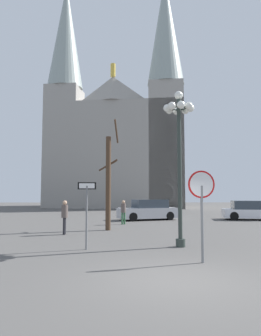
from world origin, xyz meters
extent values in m
plane|color=#514F4C|center=(0.00, 0.00, 0.00)|extent=(120.00, 120.00, 0.00)
cube|color=gray|center=(-2.18, 38.38, 7.26)|extent=(20.32, 13.37, 14.51)
pyramid|color=gray|center=(-2.76, 33.93, 16.26)|extent=(6.87, 2.85, 3.50)
cylinder|color=gold|center=(-2.76, 33.93, 18.91)|extent=(0.70, 0.70, 1.80)
cube|color=gray|center=(-9.75, 36.17, 8.51)|extent=(5.17, 5.17, 17.02)
cone|color=gray|center=(-9.75, 36.17, 25.07)|extent=(5.07, 5.07, 16.10)
cube|color=gray|center=(4.57, 34.28, 8.51)|extent=(5.17, 5.17, 17.02)
cone|color=gray|center=(4.57, 34.28, 25.07)|extent=(5.07, 5.07, 16.10)
cylinder|color=slate|center=(1.11, 1.81, 1.13)|extent=(0.08, 0.08, 2.26)
cylinder|color=red|center=(1.11, 1.81, 2.31)|extent=(0.83, 0.15, 0.83)
cylinder|color=white|center=(1.11, 1.79, 2.31)|extent=(0.72, 0.10, 0.73)
cylinder|color=slate|center=(-2.58, 4.02, 1.16)|extent=(0.07, 0.07, 2.31)
cube|color=black|center=(-2.58, 4.02, 2.31)|extent=(0.67, 0.15, 0.26)
cube|color=white|center=(-2.58, 4.00, 2.31)|extent=(0.56, 0.11, 0.18)
cylinder|color=#2D3833|center=(0.95, 4.51, 2.87)|extent=(0.16, 0.16, 5.74)
cylinder|color=#2D3833|center=(0.95, 4.51, 0.15)|extent=(0.36, 0.36, 0.30)
sphere|color=white|center=(0.95, 4.51, 5.91)|extent=(0.33, 0.33, 0.33)
sphere|color=white|center=(1.41, 4.51, 5.39)|extent=(0.30, 0.30, 0.30)
cylinder|color=#2D3833|center=(1.18, 4.51, 5.39)|extent=(0.05, 0.46, 0.05)
sphere|color=white|center=(1.28, 4.84, 5.39)|extent=(0.30, 0.30, 0.30)
cylinder|color=#2D3833|center=(1.12, 4.67, 5.39)|extent=(0.36, 0.36, 0.05)
sphere|color=white|center=(0.95, 4.97, 5.39)|extent=(0.30, 0.30, 0.30)
cylinder|color=#2D3833|center=(0.95, 4.74, 5.39)|extent=(0.46, 0.05, 0.05)
sphere|color=white|center=(0.62, 4.84, 5.39)|extent=(0.30, 0.30, 0.30)
cylinder|color=#2D3833|center=(0.79, 4.67, 5.39)|extent=(0.36, 0.36, 0.05)
sphere|color=white|center=(0.49, 4.51, 5.39)|extent=(0.30, 0.30, 0.30)
cylinder|color=#2D3833|center=(0.72, 4.51, 5.39)|extent=(0.05, 0.46, 0.05)
sphere|color=white|center=(0.62, 4.18, 5.39)|extent=(0.30, 0.30, 0.30)
cylinder|color=#2D3833|center=(0.79, 4.35, 5.39)|extent=(0.36, 0.36, 0.05)
sphere|color=white|center=(0.95, 4.05, 5.39)|extent=(0.30, 0.30, 0.30)
cylinder|color=#2D3833|center=(0.95, 4.28, 5.39)|extent=(0.46, 0.05, 0.05)
sphere|color=white|center=(1.28, 4.18, 5.39)|extent=(0.30, 0.30, 0.30)
cylinder|color=#2D3833|center=(1.12, 4.35, 5.39)|extent=(0.36, 0.36, 0.05)
cylinder|color=#473323|center=(-2.09, 9.86, 2.61)|extent=(0.29, 0.29, 5.22)
cylinder|color=#473323|center=(-2.04, 10.30, 3.69)|extent=(0.95, 0.20, 0.62)
cylinder|color=#473323|center=(-2.16, 10.35, 3.62)|extent=(1.03, 0.24, 0.65)
cylinder|color=#473323|center=(-1.65, 9.79, 5.52)|extent=(0.25, 0.99, 1.21)
cube|color=#B7B7BC|center=(0.57, 16.37, 0.53)|extent=(4.73, 3.17, 0.77)
cube|color=#333D47|center=(0.78, 16.43, 1.23)|extent=(2.86, 2.38, 0.63)
cylinder|color=black|center=(-0.56, 15.09, 0.32)|extent=(0.68, 0.41, 0.64)
cylinder|color=black|center=(-1.10, 16.69, 0.32)|extent=(0.68, 0.41, 0.64)
cylinder|color=black|center=(2.25, 16.04, 0.32)|extent=(0.68, 0.41, 0.64)
cylinder|color=black|center=(1.71, 17.64, 0.32)|extent=(0.68, 0.41, 0.64)
cube|color=silver|center=(8.58, 16.31, 0.48)|extent=(4.43, 2.49, 0.66)
cube|color=#333D47|center=(8.37, 16.35, 1.14)|extent=(2.58, 2.01, 0.65)
cylinder|color=black|center=(7.31, 17.36, 0.32)|extent=(0.67, 0.32, 0.64)
cylinder|color=black|center=(7.04, 15.74, 0.32)|extent=(0.67, 0.32, 0.64)
cylinder|color=black|center=(-4.15, 8.17, 0.41)|extent=(0.12, 0.12, 0.83)
cylinder|color=black|center=(-4.15, 8.01, 0.41)|extent=(0.12, 0.12, 0.83)
cylinder|color=#594C47|center=(-4.15, 8.09, 1.14)|extent=(0.32, 0.32, 0.62)
sphere|color=tan|center=(-4.15, 8.09, 1.56)|extent=(0.22, 0.22, 0.22)
cylinder|color=#33663F|center=(-1.32, 12.93, 0.39)|extent=(0.12, 0.12, 0.78)
cylinder|color=#33663F|center=(-1.18, 12.99, 0.39)|extent=(0.12, 0.12, 0.78)
cylinder|color=#594C47|center=(-1.25, 12.96, 1.07)|extent=(0.32, 0.32, 0.58)
sphere|color=tan|center=(-1.25, 12.96, 1.46)|extent=(0.21, 0.21, 0.21)
camera|label=1|loc=(-1.20, -7.41, 2.05)|focal=33.04mm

